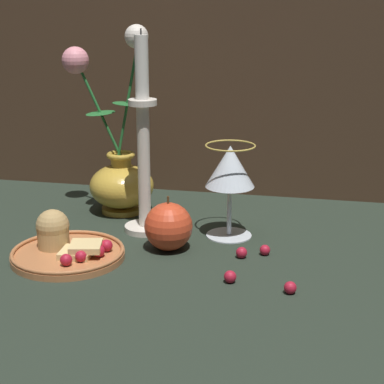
{
  "coord_description": "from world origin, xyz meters",
  "views": [
    {
      "loc": [
        0.29,
        -0.96,
        0.4
      ],
      "look_at": [
        0.09,
        -0.01,
        0.1
      ],
      "focal_mm": 60.0,
      "sensor_mm": 36.0,
      "label": 1
    }
  ],
  "objects_px": {
    "plate_with_pastries": "(65,246)",
    "wine_glass": "(230,170)",
    "candlestick": "(144,152)",
    "vase": "(119,169)",
    "apple_beside_vase": "(168,226)"
  },
  "relations": [
    {
      "from": "plate_with_pastries",
      "to": "wine_glass",
      "type": "distance_m",
      "value": 0.3
    },
    {
      "from": "plate_with_pastries",
      "to": "candlestick",
      "type": "height_order",
      "value": "candlestick"
    },
    {
      "from": "vase",
      "to": "plate_with_pastries",
      "type": "bearing_deg",
      "value": -93.45
    },
    {
      "from": "candlestick",
      "to": "apple_beside_vase",
      "type": "xyz_separation_m",
      "value": [
        0.06,
        -0.08,
        -0.1
      ]
    },
    {
      "from": "plate_with_pastries",
      "to": "wine_glass",
      "type": "height_order",
      "value": "wine_glass"
    },
    {
      "from": "wine_glass",
      "to": "candlestick",
      "type": "distance_m",
      "value": 0.15
    },
    {
      "from": "vase",
      "to": "candlestick",
      "type": "height_order",
      "value": "vase"
    },
    {
      "from": "wine_glass",
      "to": "candlestick",
      "type": "bearing_deg",
      "value": -178.17
    },
    {
      "from": "wine_glass",
      "to": "plate_with_pastries",
      "type": "bearing_deg",
      "value": -148.19
    },
    {
      "from": "wine_glass",
      "to": "candlestick",
      "type": "relative_size",
      "value": 0.46
    },
    {
      "from": "vase",
      "to": "apple_beside_vase",
      "type": "xyz_separation_m",
      "value": [
        0.14,
        -0.17,
        -0.05
      ]
    },
    {
      "from": "candlestick",
      "to": "plate_with_pastries",
      "type": "bearing_deg",
      "value": -122.18
    },
    {
      "from": "vase",
      "to": "apple_beside_vase",
      "type": "relative_size",
      "value": 3.86
    },
    {
      "from": "vase",
      "to": "apple_beside_vase",
      "type": "distance_m",
      "value": 0.22
    },
    {
      "from": "vase",
      "to": "candlestick",
      "type": "bearing_deg",
      "value": -50.14
    }
  ]
}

